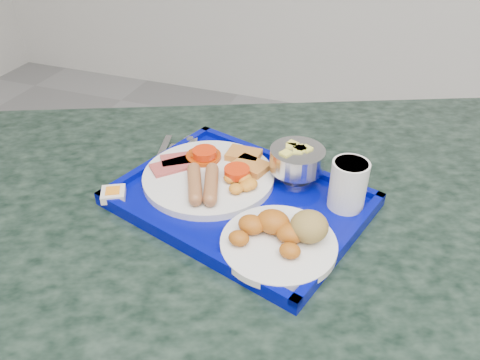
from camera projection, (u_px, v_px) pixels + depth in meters
The scene contains 9 objects.
table at pixel (264, 282), 0.95m from camera, with size 1.46×1.24×0.77m.
tray at pixel (240, 201), 0.83m from camera, with size 0.49×0.41×0.02m.
main_plate at pixel (212, 174), 0.87m from camera, with size 0.24×0.24×0.04m.
bread_plate at pixel (283, 236), 0.72m from camera, with size 0.18×0.18×0.06m.
fruit_bowl at pixel (297, 160), 0.85m from camera, with size 0.10×0.10×0.07m.
juice_cup at pixel (348, 183), 0.79m from camera, with size 0.06×0.06×0.09m.
spoon at pixel (183, 146), 0.97m from camera, with size 0.05×0.19×0.01m.
knife at pixel (158, 160), 0.93m from camera, with size 0.01×0.19×0.00m, color #BDBDBF.
jam_packet at pixel (113, 194), 0.83m from camera, with size 0.06×0.06×0.02m.
Camera 1 is at (-0.37, 0.37, 1.29)m, focal length 35.00 mm.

